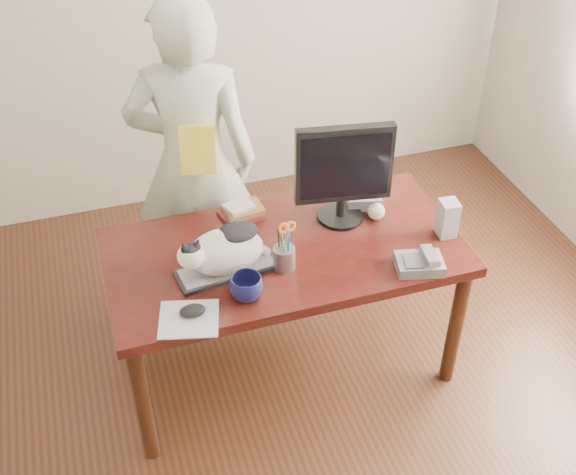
{
  "coord_description": "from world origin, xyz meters",
  "views": [
    {
      "loc": [
        -0.75,
        -1.8,
        2.79
      ],
      "look_at": [
        0.0,
        0.55,
        0.85
      ],
      "focal_mm": 45.0,
      "sensor_mm": 36.0,
      "label": 1
    }
  ],
  "objects_px": {
    "calculator": "(362,194)",
    "monitor": "(344,170)",
    "keyboard": "(227,270)",
    "cat": "(223,251)",
    "pen_cup": "(284,255)",
    "person": "(193,163)",
    "desk": "(280,263)",
    "speaker": "(448,218)",
    "phone": "(420,263)",
    "baseball": "(376,211)",
    "coffee_mug": "(246,288)",
    "book_stack": "(242,212)",
    "mouse": "(192,311)"
  },
  "relations": [
    {
      "from": "desk",
      "to": "baseball",
      "type": "xyz_separation_m",
      "value": [
        0.48,
        0.01,
        0.19
      ]
    },
    {
      "from": "calculator",
      "to": "monitor",
      "type": "bearing_deg",
      "value": -127.38
    },
    {
      "from": "keyboard",
      "to": "monitor",
      "type": "height_order",
      "value": "monitor"
    },
    {
      "from": "cat",
      "to": "person",
      "type": "distance_m",
      "value": 0.71
    },
    {
      "from": "cat",
      "to": "monitor",
      "type": "height_order",
      "value": "monitor"
    },
    {
      "from": "monitor",
      "to": "baseball",
      "type": "relative_size",
      "value": 6.19
    },
    {
      "from": "pen_cup",
      "to": "person",
      "type": "bearing_deg",
      "value": 107.33
    },
    {
      "from": "pen_cup",
      "to": "coffee_mug",
      "type": "xyz_separation_m",
      "value": [
        -0.21,
        -0.14,
        -0.01
      ]
    },
    {
      "from": "keyboard",
      "to": "cat",
      "type": "height_order",
      "value": "cat"
    },
    {
      "from": "book_stack",
      "to": "keyboard",
      "type": "bearing_deg",
      "value": -125.35
    },
    {
      "from": "desk",
      "to": "cat",
      "type": "bearing_deg",
      "value": -151.83
    },
    {
      "from": "speaker",
      "to": "calculator",
      "type": "relative_size",
      "value": 0.72
    },
    {
      "from": "keyboard",
      "to": "mouse",
      "type": "distance_m",
      "value": 0.29
    },
    {
      "from": "keyboard",
      "to": "person",
      "type": "relative_size",
      "value": 0.26
    },
    {
      "from": "cat",
      "to": "pen_cup",
      "type": "xyz_separation_m",
      "value": [
        0.26,
        -0.04,
        -0.06
      ]
    },
    {
      "from": "phone",
      "to": "mouse",
      "type": "bearing_deg",
      "value": -167.43
    },
    {
      "from": "baseball",
      "to": "person",
      "type": "bearing_deg",
      "value": 144.21
    },
    {
      "from": "pen_cup",
      "to": "speaker",
      "type": "height_order",
      "value": "pen_cup"
    },
    {
      "from": "keyboard",
      "to": "calculator",
      "type": "height_order",
      "value": "calculator"
    },
    {
      "from": "phone",
      "to": "baseball",
      "type": "relative_size",
      "value": 2.84
    },
    {
      "from": "keyboard",
      "to": "cat",
      "type": "bearing_deg",
      "value": -171.64
    },
    {
      "from": "coffee_mug",
      "to": "book_stack",
      "type": "xyz_separation_m",
      "value": [
        0.12,
        0.55,
        -0.02
      ]
    },
    {
      "from": "coffee_mug",
      "to": "calculator",
      "type": "bearing_deg",
      "value": 35.26
    },
    {
      "from": "keyboard",
      "to": "phone",
      "type": "distance_m",
      "value": 0.84
    },
    {
      "from": "cat",
      "to": "person",
      "type": "relative_size",
      "value": 0.24
    },
    {
      "from": "phone",
      "to": "cat",
      "type": "bearing_deg",
      "value": 177.84
    },
    {
      "from": "keyboard",
      "to": "cat",
      "type": "distance_m",
      "value": 0.11
    },
    {
      "from": "speaker",
      "to": "cat",
      "type": "bearing_deg",
      "value": -177.11
    },
    {
      "from": "coffee_mug",
      "to": "book_stack",
      "type": "height_order",
      "value": "coffee_mug"
    },
    {
      "from": "cat",
      "to": "speaker",
      "type": "xyz_separation_m",
      "value": [
        1.04,
        -0.04,
        -0.04
      ]
    },
    {
      "from": "cat",
      "to": "phone",
      "type": "bearing_deg",
      "value": -22.13
    },
    {
      "from": "phone",
      "to": "baseball",
      "type": "xyz_separation_m",
      "value": [
        -0.04,
        0.39,
        0.01
      ]
    },
    {
      "from": "pen_cup",
      "to": "calculator",
      "type": "xyz_separation_m",
      "value": [
        0.52,
        0.38,
        -0.04
      ]
    },
    {
      "from": "keyboard",
      "to": "calculator",
      "type": "bearing_deg",
      "value": 16.83
    },
    {
      "from": "monitor",
      "to": "coffee_mug",
      "type": "xyz_separation_m",
      "value": [
        -0.56,
        -0.38,
        -0.23
      ]
    },
    {
      "from": "monitor",
      "to": "mouse",
      "type": "distance_m",
      "value": 0.94
    },
    {
      "from": "cat",
      "to": "monitor",
      "type": "relative_size",
      "value": 0.85
    },
    {
      "from": "pen_cup",
      "to": "mouse",
      "type": "bearing_deg",
      "value": -158.89
    },
    {
      "from": "monitor",
      "to": "mouse",
      "type": "bearing_deg",
      "value": -143.51
    },
    {
      "from": "desk",
      "to": "keyboard",
      "type": "bearing_deg",
      "value": -151.28
    },
    {
      "from": "coffee_mug",
      "to": "baseball",
      "type": "height_order",
      "value": "coffee_mug"
    },
    {
      "from": "phone",
      "to": "baseball",
      "type": "bearing_deg",
      "value": 109.03
    },
    {
      "from": "mouse",
      "to": "baseball",
      "type": "relative_size",
      "value": 1.5
    },
    {
      "from": "phone",
      "to": "speaker",
      "type": "xyz_separation_m",
      "value": [
        0.22,
        0.18,
        0.06
      ]
    },
    {
      "from": "mouse",
      "to": "phone",
      "type": "relative_size",
      "value": 0.53
    },
    {
      "from": "cat",
      "to": "mouse",
      "type": "xyz_separation_m",
      "value": [
        -0.18,
        -0.21,
        -0.1
      ]
    },
    {
      "from": "desk",
      "to": "pen_cup",
      "type": "xyz_separation_m",
      "value": [
        -0.04,
        -0.2,
        0.22
      ]
    },
    {
      "from": "calculator",
      "to": "book_stack",
      "type": "bearing_deg",
      "value": -169.69
    },
    {
      "from": "monitor",
      "to": "phone",
      "type": "distance_m",
      "value": 0.54
    },
    {
      "from": "pen_cup",
      "to": "mouse",
      "type": "xyz_separation_m",
      "value": [
        -0.44,
        -0.17,
        -0.04
      ]
    }
  ]
}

